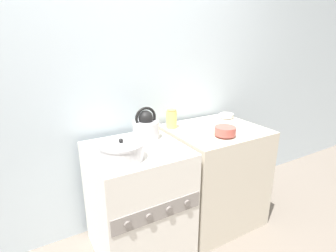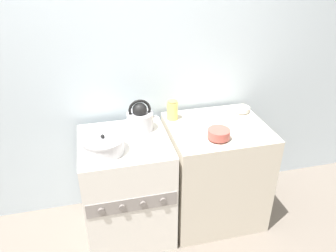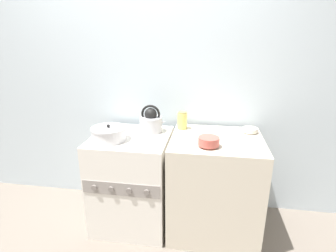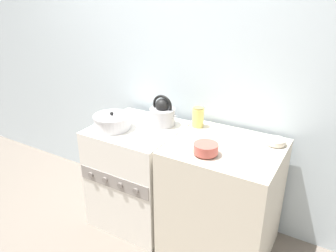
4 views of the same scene
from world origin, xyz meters
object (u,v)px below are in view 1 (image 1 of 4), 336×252
(small_ceramic_bowl, at_px, (226,116))
(stove, at_px, (138,201))
(enamel_bowl, at_px, (225,131))
(storage_jar, at_px, (172,119))
(kettle, at_px, (146,127))
(cooking_pot, at_px, (122,151))

(small_ceramic_bowl, bearing_deg, stove, -168.61)
(enamel_bowl, relative_size, storage_jar, 1.02)
(stove, relative_size, storage_jar, 5.43)
(storage_jar, bearing_deg, stove, -152.44)
(kettle, relative_size, storage_jar, 1.58)
(stove, xyz_separation_m, enamel_bowl, (0.65, -0.16, 0.48))
(kettle, relative_size, enamel_bowl, 1.54)
(kettle, distance_m, small_ceramic_bowl, 0.86)
(cooking_pot, xyz_separation_m, small_ceramic_bowl, (1.14, 0.31, -0.01))
(cooking_pot, xyz_separation_m, enamel_bowl, (0.80, -0.05, 0.01))
(enamel_bowl, height_order, small_ceramic_bowl, enamel_bowl)
(kettle, height_order, small_ceramic_bowl, kettle)
(cooking_pot, relative_size, storage_jar, 1.83)
(kettle, xyz_separation_m, storage_jar, (0.27, 0.07, 0.00))
(enamel_bowl, bearing_deg, stove, 165.83)
(stove, height_order, enamel_bowl, enamel_bowl)
(kettle, relative_size, small_ceramic_bowl, 1.90)
(kettle, xyz_separation_m, small_ceramic_bowl, (0.85, 0.06, -0.05))
(kettle, bearing_deg, stove, -136.30)
(kettle, distance_m, enamel_bowl, 0.59)
(stove, bearing_deg, enamel_bowl, -14.17)
(enamel_bowl, relative_size, small_ceramic_bowl, 1.24)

